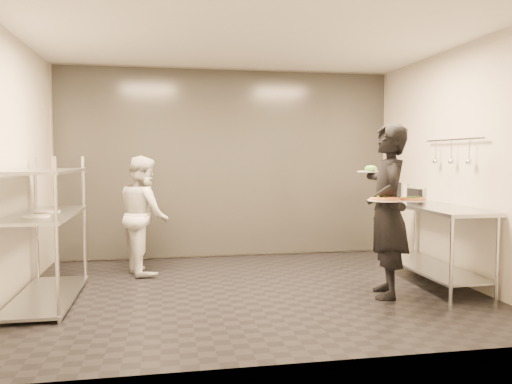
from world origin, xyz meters
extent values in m
cube|color=black|center=(0.00, 0.00, 0.00)|extent=(5.00, 4.00, 0.00)
cube|color=silver|center=(0.00, 0.00, 2.80)|extent=(5.00, 4.00, 0.00)
cube|color=beige|center=(0.00, 2.00, 1.40)|extent=(5.00, 0.00, 2.80)
cube|color=beige|center=(0.00, -2.00, 1.40)|extent=(5.00, 0.00, 2.80)
cube|color=beige|center=(-2.50, 0.00, 1.40)|extent=(0.00, 4.00, 2.80)
cube|color=beige|center=(2.50, 0.00, 1.40)|extent=(0.00, 4.00, 2.80)
cube|color=white|center=(0.00, 1.97, 1.40)|extent=(4.90, 0.04, 2.74)
cylinder|color=silver|center=(-2.42, 0.77, 0.75)|extent=(0.04, 0.04, 1.50)
cylinder|color=silver|center=(-1.88, -0.77, 0.75)|extent=(0.04, 0.04, 1.50)
cylinder|color=silver|center=(-1.88, 0.77, 0.75)|extent=(0.04, 0.04, 1.50)
cube|color=#A6ACB0|center=(-2.15, 0.00, 0.05)|extent=(0.60, 1.60, 0.03)
cube|color=#A6ACB0|center=(-2.15, 0.00, 0.90)|extent=(0.60, 1.60, 0.03)
cube|color=#A6ACB0|center=(-2.15, 0.00, 1.35)|extent=(0.60, 1.60, 0.03)
cylinder|color=white|center=(-2.15, -0.35, 0.93)|extent=(0.26, 0.26, 0.01)
cylinder|color=white|center=(-2.15, 0.10, 0.93)|extent=(0.26, 0.26, 0.01)
cylinder|color=silver|center=(1.92, -0.86, 0.45)|extent=(0.04, 0.04, 0.90)
cylinder|color=silver|center=(1.92, 0.86, 0.45)|extent=(0.04, 0.04, 0.90)
cylinder|color=silver|center=(2.44, -0.86, 0.45)|extent=(0.04, 0.04, 0.90)
cylinder|color=silver|center=(2.44, 0.86, 0.45)|extent=(0.04, 0.04, 0.90)
cube|color=#A6ACB0|center=(2.18, 0.00, 0.18)|extent=(0.57, 1.71, 0.03)
cube|color=#A6ACB0|center=(2.18, 0.00, 0.90)|extent=(0.60, 1.80, 0.04)
cylinder|color=silver|center=(2.44, 0.00, 1.70)|extent=(0.02, 1.20, 0.02)
cylinder|color=silver|center=(2.42, -0.35, 1.57)|extent=(0.01, 0.01, 0.22)
sphere|color=silver|center=(2.42, -0.35, 1.44)|extent=(0.07, 0.07, 0.07)
cylinder|color=silver|center=(2.42, 0.00, 1.57)|extent=(0.01, 0.01, 0.22)
sphere|color=silver|center=(2.42, 0.00, 1.44)|extent=(0.07, 0.07, 0.07)
cylinder|color=silver|center=(2.42, 0.35, 1.57)|extent=(0.01, 0.01, 0.22)
sphere|color=silver|center=(2.42, 0.35, 1.44)|extent=(0.07, 0.07, 0.07)
imported|color=black|center=(1.40, -0.47, 0.92)|extent=(0.60, 0.76, 1.84)
imported|color=silver|center=(-1.20, 1.10, 0.76)|extent=(0.76, 0.87, 1.51)
cylinder|color=white|center=(1.28, -0.66, 1.05)|extent=(0.35, 0.35, 0.01)
cylinder|color=#AD713E|center=(1.28, -0.66, 1.06)|extent=(0.31, 0.31, 0.02)
cylinder|color=red|center=(1.28, -0.66, 1.07)|extent=(0.27, 0.27, 0.01)
sphere|color=#205D15|center=(1.28, -0.66, 1.08)|extent=(0.04, 0.04, 0.04)
cylinder|color=white|center=(1.56, -0.69, 1.05)|extent=(0.31, 0.31, 0.01)
cylinder|color=#AD713E|center=(1.56, -0.69, 1.06)|extent=(0.27, 0.27, 0.02)
cylinder|color=red|center=(1.56, -0.69, 1.07)|extent=(0.24, 0.24, 0.01)
sphere|color=#205D15|center=(1.56, -0.69, 1.08)|extent=(0.04, 0.04, 0.04)
cylinder|color=white|center=(1.34, -0.15, 1.33)|extent=(0.30, 0.30, 0.01)
ellipsoid|color=#246519|center=(1.34, -0.15, 1.37)|extent=(0.13, 0.13, 0.07)
cube|color=black|center=(2.06, 0.19, 1.02)|extent=(0.07, 0.27, 0.19)
cylinder|color=#95A397|center=(2.03, 0.36, 1.04)|extent=(0.07, 0.07, 0.24)
cylinder|color=#95A397|center=(2.16, 0.15, 1.02)|extent=(0.06, 0.06, 0.20)
cylinder|color=black|center=(2.12, 0.73, 1.04)|extent=(0.07, 0.07, 0.24)
camera|label=1|loc=(-0.92, -5.41, 1.49)|focal=35.00mm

